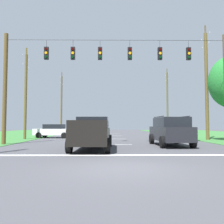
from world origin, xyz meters
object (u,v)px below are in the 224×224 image
Objects in this scene: utility_pole_mid_right at (207,83)px; utility_pole_far_left at (61,103)px; suv_black at (170,131)px; utility_pole_far_right at (167,101)px; overhead_signal_span at (116,80)px; distant_car_crossing_white at (54,131)px; utility_pole_mid_left at (26,93)px; pickup_truck at (92,133)px.

utility_pole_mid_right is 1.09× the size of utility_pole_far_left.
utility_pole_far_right is at bearing 76.32° from suv_black.
overhead_signal_span is 22.26m from utility_pole_far_right.
utility_pole_mid_right reaches higher than distant_car_crossing_white.
utility_pole_mid_right reaches higher than overhead_signal_span.
utility_pole_far_right is at bearing 37.78° from utility_pole_mid_left.
utility_pole_far_right is at bearing 66.16° from overhead_signal_span.
utility_pole_far_left reaches higher than pickup_truck.
pickup_truck is (-1.54, -3.38, -3.89)m from overhead_signal_span.
utility_pole_mid_left is (-18.09, -14.03, -0.66)m from utility_pole_far_right.
utility_pole_far_right reaches higher than overhead_signal_span.
overhead_signal_span is 3.82× the size of distant_car_crossing_white.
utility_pole_far_left reaches higher than distant_car_crossing_white.
pickup_truck is 13.15m from distant_car_crossing_white.
distant_car_crossing_white is at bearing 113.02° from pickup_truck.
utility_pole_mid_right is at bearing 38.41° from pickup_truck.
utility_pole_far_left is at bearing 105.79° from pickup_truck.
suv_black is 0.52× the size of utility_pole_mid_left.
utility_pole_far_left is at bearing 87.84° from utility_pole_mid_left.
distant_car_crossing_white is 0.43× the size of utility_pole_far_left.
utility_pole_far_right is 22.90m from utility_pole_mid_left.
utility_pole_mid_left is at bearing 127.86° from pickup_truck.
utility_pole_far_right is 1.04× the size of utility_pole_far_left.
utility_pole_mid_left is at bearing 145.16° from overhead_signal_span.
suv_black is 25.91m from utility_pole_far_left.
overhead_signal_span is 5.38m from pickup_truck.
suv_black is at bearing -16.53° from overhead_signal_span.
overhead_signal_span is 3.50× the size of suv_black.
pickup_truck is 12.86m from utility_pole_mid_left.
utility_pole_far_left is (-6.99, 24.71, 4.15)m from pickup_truck.
utility_pole_far_left is at bearing 118.72° from suv_black.
utility_pole_mid_right is at bearing -4.34° from utility_pole_mid_left.
distant_car_crossing_white is (-10.45, 9.84, -0.27)m from suv_black.
suv_black is 0.45× the size of utility_pole_far_right.
pickup_truck is at bearing -114.51° from overhead_signal_span.
utility_pole_far_right is 17.56m from utility_pole_far_left.
suv_black is at bearing -103.68° from utility_pole_far_right.
distant_car_crossing_white is at bearing 127.48° from overhead_signal_span.
overhead_signal_span is 1.80× the size of utility_pole_mid_left.
utility_pole_mid_left is (-2.41, -2.39, 3.89)m from distant_car_crossing_white.
overhead_signal_span reaches higher than pickup_truck.
utility_pole_far_left is (-1.85, 12.61, 4.32)m from distant_car_crossing_white.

